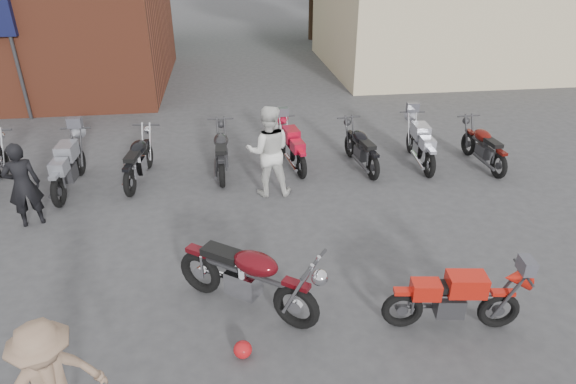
{
  "coord_description": "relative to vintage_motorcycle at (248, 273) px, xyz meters",
  "views": [
    {
      "loc": [
        -0.9,
        -4.82,
        4.7
      ],
      "look_at": [
        0.08,
        2.43,
        0.9
      ],
      "focal_mm": 30.0,
      "sensor_mm": 36.0,
      "label": 1
    }
  ],
  "objects": [
    {
      "name": "ground",
      "position": [
        0.73,
        -0.59,
        -0.64
      ],
      "size": [
        90.0,
        90.0,
        0.0
      ],
      "primitive_type": "plane",
      "color": "#37383A"
    },
    {
      "name": "stucco_building",
      "position": [
        9.23,
        14.41,
        1.11
      ],
      "size": [
        10.0,
        8.0,
        3.5
      ],
      "primitive_type": "cube",
      "color": "tan",
      "rests_on": "ground"
    },
    {
      "name": "vintage_motorcycle",
      "position": [
        0.0,
        0.0,
        0.0
      ],
      "size": [
        2.22,
        1.89,
        1.28
      ],
      "primitive_type": null,
      "rotation": [
        0.0,
        0.0,
        -0.63
      ],
      "color": "#4F0910",
      "rests_on": "ground"
    },
    {
      "name": "sportbike",
      "position": [
        2.72,
        -0.72,
        -0.12
      ],
      "size": [
        1.86,
        0.84,
        1.04
      ],
      "primitive_type": null,
      "rotation": [
        0.0,
        0.0,
        -0.14
      ],
      "color": "red",
      "rests_on": "ground"
    },
    {
      "name": "helmet",
      "position": [
        -0.14,
        -0.88,
        -0.53
      ],
      "size": [
        0.29,
        0.29,
        0.22
      ],
      "primitive_type": "ellipsoid",
      "rotation": [
        0.0,
        0.0,
        -0.25
      ],
      "color": "#AB1216",
      "rests_on": "ground"
    },
    {
      "name": "person_dark",
      "position": [
        -3.88,
        2.92,
        0.17
      ],
      "size": [
        0.69,
        0.57,
        1.62
      ],
      "primitive_type": "imported",
      "rotation": [
        0.0,
        0.0,
        3.49
      ],
      "color": "black",
      "rests_on": "ground"
    },
    {
      "name": "person_light",
      "position": [
        0.65,
        3.58,
        0.31
      ],
      "size": [
        0.97,
        0.78,
        1.89
      ],
      "primitive_type": "imported",
      "rotation": [
        0.0,
        0.0,
        3.07
      ],
      "color": "silver",
      "rests_on": "ground"
    },
    {
      "name": "row_bike_1",
      "position": [
        -3.52,
        4.34,
        -0.05
      ],
      "size": [
        0.72,
        2.05,
        1.18
      ],
      "primitive_type": null,
      "rotation": [
        0.0,
        0.0,
        1.54
      ],
      "color": "gray",
      "rests_on": "ground"
    },
    {
      "name": "row_bike_2",
      "position": [
        -2.12,
        4.56,
        -0.08
      ],
      "size": [
        0.89,
        2.0,
        1.12
      ],
      "primitive_type": null,
      "rotation": [
        0.0,
        0.0,
        1.43
      ],
      "color": "black",
      "rests_on": "ground"
    },
    {
      "name": "row_bike_3",
      "position": [
        -0.31,
        4.74,
        -0.08
      ],
      "size": [
        0.67,
        1.95,
        1.12
      ],
      "primitive_type": null,
      "rotation": [
        0.0,
        0.0,
        1.55
      ],
      "color": "black",
      "rests_on": "ground"
    },
    {
      "name": "row_bike_4",
      "position": [
        1.32,
        4.9,
        -0.11
      ],
      "size": [
        0.87,
        1.91,
        1.07
      ],
      "primitive_type": null,
      "rotation": [
        0.0,
        0.0,
        1.72
      ],
      "color": "#BA0F2A",
      "rests_on": "ground"
    },
    {
      "name": "row_bike_5",
      "position": [
        2.89,
        4.62,
        -0.1
      ],
      "size": [
        0.84,
        1.91,
        1.07
      ],
      "primitive_type": null,
      "rotation": [
        0.0,
        0.0,
        1.7
      ],
      "color": "black",
      "rests_on": "ground"
    },
    {
      "name": "row_bike_6",
      "position": [
        4.32,
        4.61,
        -0.08
      ],
      "size": [
        0.8,
        2.0,
        1.13
      ],
      "primitive_type": null,
      "rotation": [
        0.0,
        0.0,
        1.49
      ],
      "color": "#9798A4",
      "rests_on": "ground"
    },
    {
      "name": "row_bike_7",
      "position": [
        5.75,
        4.34,
        -0.11
      ],
      "size": [
        0.69,
        1.87,
        1.07
      ],
      "primitive_type": null,
      "rotation": [
        0.0,
        0.0,
        1.62
      ],
      "color": "#540E0A",
      "rests_on": "ground"
    }
  ]
}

